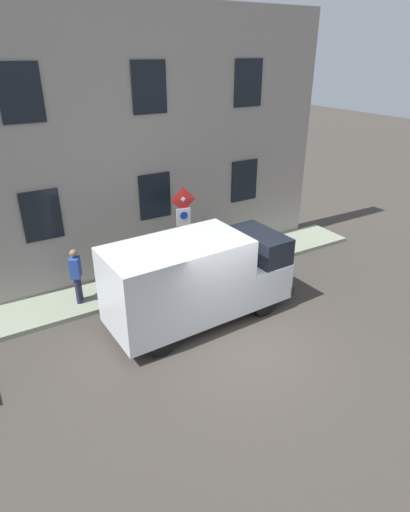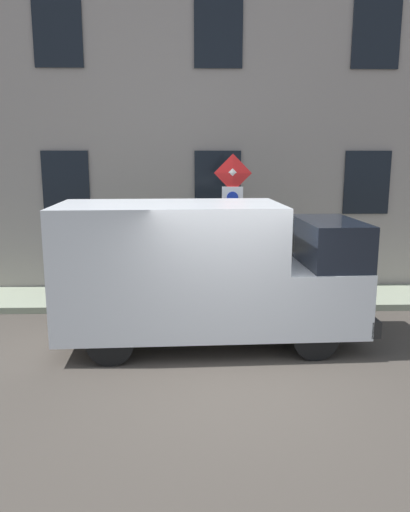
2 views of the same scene
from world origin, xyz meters
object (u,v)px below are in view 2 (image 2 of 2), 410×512
object	(u,v)px
delivery_van	(204,270)
bicycle_orange	(309,275)
pedestrian	(82,258)
sign_post_stacked	(232,208)
litter_bin	(227,282)
bicycle_black	(241,276)
bicycle_green	(275,276)

from	to	relation	value
delivery_van	bicycle_orange	world-z (taller)	delivery_van
delivery_van	pedestrian	distance (m)	3.63
sign_post_stacked	pedestrian	size ratio (longest dim) A/B	1.79
delivery_van	litter_bin	world-z (taller)	delivery_van
delivery_van	bicycle_orange	xyz separation A→B (m)	(2.91, -2.57, -0.82)
bicycle_black	pedestrian	xyz separation A→B (m)	(-0.48, 3.61, 0.56)
sign_post_stacked	bicycle_orange	xyz separation A→B (m)	(0.99, -1.93, -1.70)
bicycle_orange	bicycle_black	bearing A→B (deg)	-5.75
sign_post_stacked	bicycle_black	distance (m)	1.99
delivery_van	litter_bin	bearing A→B (deg)	72.52
bicycle_green	delivery_van	bearing A→B (deg)	60.01
pedestrian	litter_bin	xyz separation A→B (m)	(-0.38, -3.24, -0.48)
bicycle_orange	litter_bin	bearing A→B (deg)	17.35
delivery_van	bicycle_orange	bearing A→B (deg)	46.33
delivery_van	bicycle_orange	distance (m)	3.97
sign_post_stacked	pedestrian	xyz separation A→B (m)	(0.52, 3.32, -1.14)
delivery_van	pedestrian	xyz separation A→B (m)	(2.43, 2.68, -0.26)
delivery_van	litter_bin	distance (m)	2.26
sign_post_stacked	bicycle_black	xyz separation A→B (m)	(0.99, -0.30, -1.70)
bicycle_black	litter_bin	distance (m)	0.94
sign_post_stacked	bicycle_green	world-z (taller)	sign_post_stacked
bicycle_green	bicycle_black	distance (m)	0.82
bicycle_orange	litter_bin	world-z (taller)	litter_bin
bicycle_orange	pedestrian	size ratio (longest dim) A/B	1.00
sign_post_stacked	bicycle_green	xyz separation A→B (m)	(0.99, -1.11, -1.70)
delivery_van	bicycle_green	bearing A→B (deg)	56.72
bicycle_orange	litter_bin	distance (m)	2.18
delivery_van	litter_bin	size ratio (longest dim) A/B	6.00
bicycle_green	pedestrian	size ratio (longest dim) A/B	1.00
bicycle_orange	pedestrian	distance (m)	5.30
delivery_van	bicycle_green	size ratio (longest dim) A/B	3.16
litter_bin	bicycle_green	bearing A→B (deg)	-54.32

